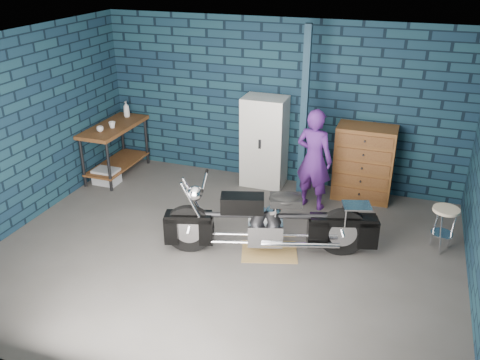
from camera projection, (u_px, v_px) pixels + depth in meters
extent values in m
plane|color=#4A4745|center=(225.00, 253.00, 6.70)|extent=(6.00, 6.00, 0.00)
cube|color=#0F2233|center=(278.00, 103.00, 8.27)|extent=(6.00, 0.02, 2.70)
cube|color=#0F2233|center=(21.00, 131.00, 7.03)|extent=(0.02, 5.00, 2.70)
cube|color=white|center=(221.00, 44.00, 5.56)|extent=(6.00, 5.00, 0.02)
cube|color=#122838|center=(304.00, 116.00, 7.63)|extent=(0.10, 0.10, 2.70)
cube|color=brown|center=(116.00, 150.00, 8.80)|extent=(0.60, 1.40, 0.91)
cube|color=olive|center=(269.00, 252.00, 6.71)|extent=(0.85, 0.73, 0.01)
imported|color=#4D1E72|center=(314.00, 159.00, 7.58)|extent=(0.64, 0.50, 1.56)
cube|color=#999CA1|center=(107.00, 176.00, 8.60)|extent=(0.41, 0.29, 0.26)
cube|color=silver|center=(264.00, 142.00, 8.33)|extent=(0.70, 0.50, 1.50)
cube|color=brown|center=(364.00, 163.00, 7.91)|extent=(0.89, 0.50, 1.19)
imported|color=#C7B696|center=(100.00, 129.00, 8.30)|extent=(0.15, 0.15, 0.09)
imported|color=#C7B696|center=(112.00, 125.00, 8.47)|extent=(0.12, 0.12, 0.11)
imported|color=#999CA1|center=(126.00, 109.00, 8.98)|extent=(0.12, 0.12, 0.28)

